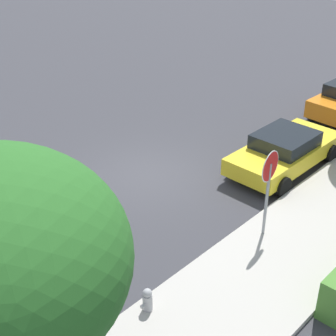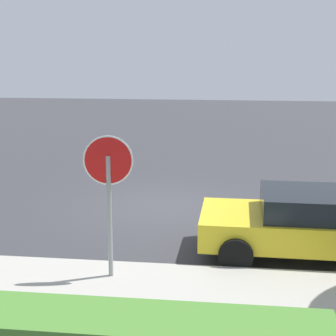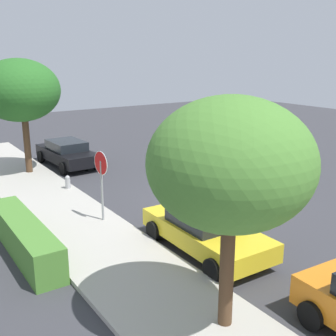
{
  "view_description": "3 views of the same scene",
  "coord_description": "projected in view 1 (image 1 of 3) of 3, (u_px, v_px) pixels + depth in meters",
  "views": [
    {
      "loc": [
        10.22,
        10.38,
        8.44
      ],
      "look_at": [
        0.49,
        1.34,
        0.98
      ],
      "focal_mm": 55.0,
      "sensor_mm": 36.0,
      "label": 1
    },
    {
      "loc": [
        -1.7,
        12.77,
        3.96
      ],
      "look_at": [
        -0.29,
        0.96,
        1.25
      ],
      "focal_mm": 55.0,
      "sensor_mm": 36.0,
      "label": 2
    },
    {
      "loc": [
        -12.42,
        10.41,
        5.76
      ],
      "look_at": [
        0.94,
        1.44,
        1.38
      ],
      "focal_mm": 45.0,
      "sensor_mm": 36.0,
      "label": 3
    }
  ],
  "objects": [
    {
      "name": "ground_plane",
      "position": [
        148.0,
        175.0,
        16.82
      ],
      "size": [
        60.0,
        60.0,
        0.0
      ],
      "primitive_type": "plane",
      "color": "#38383D"
    },
    {
      "name": "sidewalk_curb",
      "position": [
        298.0,
        245.0,
        13.5
      ],
      "size": [
        32.0,
        3.07,
        0.14
      ],
      "primitive_type": "cube",
      "color": "#B2ADA3",
      "rests_on": "ground_plane"
    },
    {
      "name": "stop_sign",
      "position": [
        269.0,
        180.0,
        13.01
      ],
      "size": [
        0.84,
        0.1,
        2.61
      ],
      "color": "gray",
      "rests_on": "ground_plane"
    },
    {
      "name": "parked_car_yellow",
      "position": [
        285.0,
        150.0,
        16.87
      ],
      "size": [
        4.43,
        2.12,
        1.32
      ],
      "color": "yellow",
      "rests_on": "ground_plane"
    },
    {
      "name": "fire_hydrant",
      "position": [
        147.0,
        302.0,
        11.27
      ],
      "size": [
        0.3,
        0.22,
        0.72
      ],
      "color": "#A5A5A8",
      "rests_on": "ground_plane"
    }
  ]
}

